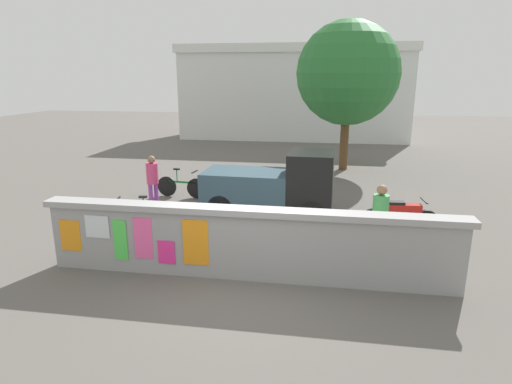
# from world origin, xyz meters

# --- Properties ---
(ground) EXTENTS (60.00, 60.00, 0.00)m
(ground) POSITION_xyz_m (0.00, 8.00, 0.00)
(ground) COLOR #605B56
(poster_wall) EXTENTS (8.16, 0.42, 1.43)m
(poster_wall) POSITION_xyz_m (-0.01, -0.00, 0.74)
(poster_wall) COLOR #989898
(poster_wall) RESTS_ON ground
(auto_rickshaw_truck) EXTENTS (3.65, 1.63, 1.85)m
(auto_rickshaw_truck) POSITION_xyz_m (0.07, 3.97, 0.90)
(auto_rickshaw_truck) COLOR black
(auto_rickshaw_truck) RESTS_ON ground
(motorcycle) EXTENTS (1.90, 0.56, 0.87)m
(motorcycle) POSITION_xyz_m (3.31, 3.11, 0.46)
(motorcycle) COLOR black
(motorcycle) RESTS_ON ground
(bicycle_near) EXTENTS (1.68, 0.51, 0.95)m
(bicycle_near) POSITION_xyz_m (-3.16, 2.06, 0.36)
(bicycle_near) COLOR black
(bicycle_near) RESTS_ON ground
(bicycle_far) EXTENTS (1.70, 0.44, 0.95)m
(bicycle_far) POSITION_xyz_m (-3.14, 5.35, 0.36)
(bicycle_far) COLOR black
(bicycle_far) RESTS_ON ground
(person_walking) EXTENTS (0.48, 0.48, 1.62)m
(person_walking) POSITION_xyz_m (-3.51, 3.93, 0.99)
(person_walking) COLOR purple
(person_walking) RESTS_ON ground
(person_bystander) EXTENTS (0.37, 0.37, 1.62)m
(person_bystander) POSITION_xyz_m (2.64, 1.48, 0.99)
(person_bystander) COLOR #3F994C
(person_bystander) RESTS_ON ground
(tree_roadside) EXTENTS (4.14, 4.14, 6.01)m
(tree_roadside) POSITION_xyz_m (2.21, 10.61, 3.93)
(tree_roadside) COLOR brown
(tree_roadside) RESTS_ON ground
(building_background) EXTENTS (14.11, 4.58, 5.66)m
(building_background) POSITION_xyz_m (-0.63, 20.09, 2.85)
(building_background) COLOR silver
(building_background) RESTS_ON ground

